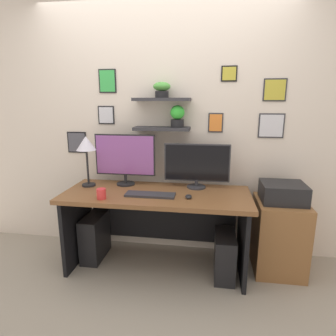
{
  "coord_description": "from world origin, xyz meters",
  "views": [
    {
      "loc": [
        0.47,
        -2.42,
        1.57
      ],
      "look_at": [
        0.1,
        0.05,
        0.97
      ],
      "focal_mm": 30.3,
      "sensor_mm": 36.0,
      "label": 1
    }
  ],
  "objects": [
    {
      "name": "coffee_mug",
      "position": [
        -0.43,
        -0.23,
        0.8
      ],
      "size": [
        0.08,
        0.08,
        0.09
      ],
      "primitive_type": "cylinder",
      "color": "red",
      "rests_on": "desk"
    },
    {
      "name": "monitor_left",
      "position": [
        -0.35,
        0.22,
        1.03
      ],
      "size": [
        0.6,
        0.18,
        0.5
      ],
      "color": "black",
      "rests_on": "desk"
    },
    {
      "name": "ground_plane",
      "position": [
        0.0,
        0.0,
        0.0
      ],
      "size": [
        8.0,
        8.0,
        0.0
      ],
      "primitive_type": "plane",
      "color": "gray"
    },
    {
      "name": "desk_lamp",
      "position": [
        -0.7,
        0.11,
        1.14
      ],
      "size": [
        0.19,
        0.19,
        0.49
      ],
      "color": "black",
      "rests_on": "desk"
    },
    {
      "name": "computer_mouse",
      "position": [
        0.3,
        -0.11,
        0.77
      ],
      "size": [
        0.06,
        0.09,
        0.03
      ],
      "primitive_type": "ellipsoid",
      "color": "black",
      "rests_on": "desk"
    },
    {
      "name": "printer",
      "position": [
        1.13,
        0.14,
        0.76
      ],
      "size": [
        0.38,
        0.34,
        0.17
      ],
      "primitive_type": "cube",
      "color": "black",
      "rests_on": "drawer_cabinet"
    },
    {
      "name": "drawer_cabinet",
      "position": [
        1.13,
        0.14,
        0.34
      ],
      "size": [
        0.44,
        0.5,
        0.68
      ],
      "primitive_type": "cube",
      "color": "brown",
      "rests_on": "ground"
    },
    {
      "name": "monitor_right",
      "position": [
        0.35,
        0.22,
        0.98
      ],
      "size": [
        0.62,
        0.18,
        0.42
      ],
      "color": "#2D2D33",
      "rests_on": "desk"
    },
    {
      "name": "keyboard",
      "position": [
        -0.04,
        -0.09,
        0.76
      ],
      "size": [
        0.44,
        0.14,
        0.02
      ],
      "primitive_type": "cube",
      "color": "#2D2D33",
      "rests_on": "desk"
    },
    {
      "name": "back_wall_assembly",
      "position": [
        0.0,
        0.44,
        1.36
      ],
      "size": [
        4.4,
        0.24,
        2.7
      ],
      "color": "beige",
      "rests_on": "ground"
    },
    {
      "name": "computer_tower_left",
      "position": [
        -0.65,
        0.07,
        0.22
      ],
      "size": [
        0.18,
        0.4,
        0.45
      ],
      "primitive_type": "cube",
      "color": "black",
      "rests_on": "ground"
    },
    {
      "name": "desk",
      "position": [
        0.0,
        0.06,
        0.54
      ],
      "size": [
        1.7,
        0.68,
        0.75
      ],
      "color": "brown",
      "rests_on": "ground"
    },
    {
      "name": "computer_tower_right",
      "position": [
        0.64,
        -0.05,
        0.2
      ],
      "size": [
        0.18,
        0.4,
        0.41
      ],
      "primitive_type": "cube",
      "color": "black",
      "rests_on": "ground"
    }
  ]
}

